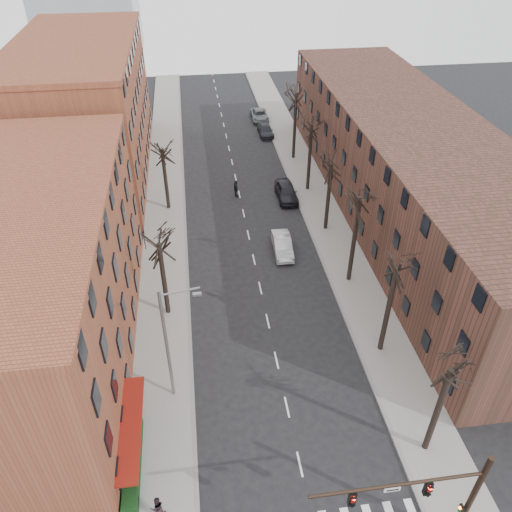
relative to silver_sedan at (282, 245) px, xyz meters
name	(u,v)px	position (x,y,z in m)	size (l,w,h in m)	color
sidewalk_left	(165,203)	(-10.73, 10.18, -0.67)	(4.00, 90.00, 0.15)	gray
sidewalk_right	(313,193)	(5.27, 10.18, -0.67)	(4.00, 90.00, 0.15)	gray
building_left_near	(28,288)	(-18.73, -9.82, 5.26)	(12.00, 26.00, 12.00)	brown
building_left_far	(86,113)	(-18.73, 19.18, 6.26)	(12.00, 28.00, 14.00)	brown
building_right	(409,168)	(13.27, 5.18, 4.26)	(12.00, 50.00, 10.00)	#502E25
awning_left	(137,453)	(-12.13, -18.82, -0.74)	(1.20, 7.00, 0.15)	maroon
hedge	(133,463)	(-12.23, -19.82, -0.09)	(0.80, 6.00, 1.00)	#133614
tree_right_a	(424,448)	(4.87, -20.82, -0.74)	(5.20, 5.20, 10.00)	black
tree_right_b	(380,349)	(4.87, -12.82, -0.74)	(5.20, 5.20, 10.80)	black
tree_right_c	(348,280)	(4.87, -4.82, -0.74)	(5.20, 5.20, 11.60)	black
tree_right_d	(325,229)	(4.87, 3.18, -0.74)	(5.20, 5.20, 10.00)	black
tree_right_e	(307,190)	(4.87, 11.18, -0.74)	(5.20, 5.20, 10.80)	black
tree_right_f	(293,158)	(4.87, 19.18, -0.74)	(5.20, 5.20, 11.60)	black
tree_left_a	(169,313)	(-10.33, -6.82, -0.74)	(5.20, 5.20, 9.50)	black
tree_left_b	(169,209)	(-10.33, 9.18, -0.74)	(5.20, 5.20, 9.50)	black
signal_mast_arm	(443,496)	(2.73, -25.82, 3.66)	(8.14, 0.30, 7.20)	black
streetlight	(169,341)	(-9.76, -14.82, 4.27)	(2.45, 0.22, 9.03)	slate
silver_sedan	(282,245)	(0.00, 0.00, 0.00)	(1.57, 4.51, 1.49)	#B3B5BB
parked_car_near	(286,191)	(2.17, 9.59, 0.11)	(2.01, 4.99, 1.70)	black
parked_car_mid	(266,130)	(2.57, 26.80, -0.09)	(1.82, 4.48, 1.30)	black
parked_car_far	(260,115)	(2.54, 32.30, -0.05)	(2.29, 4.97, 1.38)	slate
pedestrian_b	(157,507)	(-10.76, -22.70, 0.18)	(0.75, 0.58, 1.54)	black
pedestrian_crossing	(236,189)	(-3.12, 10.73, 0.22)	(1.13, 0.47, 1.92)	black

